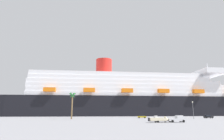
# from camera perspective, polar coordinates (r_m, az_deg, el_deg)

# --- Properties ---
(ground_plane) EXTENTS (600.00, 600.00, 0.00)m
(ground_plane) POSITION_cam_1_polar(r_m,az_deg,el_deg) (120.20, 3.43, -13.49)
(ground_plane) COLOR gray
(cruise_ship) EXTENTS (233.80, 60.39, 53.44)m
(cruise_ship) POSITION_cam_1_polar(r_m,az_deg,el_deg) (162.96, 8.87, -8.17)
(cruise_ship) COLOR black
(cruise_ship) RESTS_ON ground_plane
(pickup_truck) EXTENTS (5.83, 2.90, 2.20)m
(pickup_truck) POSITION_cam_1_polar(r_m,az_deg,el_deg) (69.37, 18.54, -13.30)
(pickup_truck) COLOR silver
(pickup_truck) RESTS_ON ground_plane
(small_boat_on_trailer) EXTENTS (7.57, 2.92, 2.15)m
(small_boat_on_trailer) POSITION_cam_1_polar(r_m,az_deg,el_deg) (67.01, 13.89, -13.70)
(small_boat_on_trailer) COLOR #595960
(small_boat_on_trailer) RESTS_ON ground_plane
(palm_tree) EXTENTS (3.45, 2.92, 11.98)m
(palm_tree) POSITION_cam_1_polar(r_m,az_deg,el_deg) (93.92, -11.17, -8.17)
(palm_tree) COLOR brown
(palm_tree) RESTS_ON ground_plane
(street_lamp) EXTENTS (0.56, 0.56, 8.07)m
(street_lamp) POSITION_cam_1_polar(r_m,az_deg,el_deg) (102.16, 22.61, -9.97)
(street_lamp) COLOR slate
(street_lamp) RESTS_ON ground_plane
(parked_car_black_coupe) EXTENTS (4.49, 2.22, 1.58)m
(parked_car_black_coupe) POSITION_cam_1_polar(r_m,az_deg,el_deg) (114.18, 26.32, -11.99)
(parked_car_black_coupe) COLOR black
(parked_car_black_coupe) RESTS_ON ground_plane
(parked_car_yellow_taxi) EXTENTS (4.64, 2.52, 1.58)m
(parked_car_yellow_taxi) POSITION_cam_1_polar(r_m,az_deg,el_deg) (105.93, 8.94, -13.15)
(parked_car_yellow_taxi) COLOR yellow
(parked_car_yellow_taxi) RESTS_ON ground_plane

